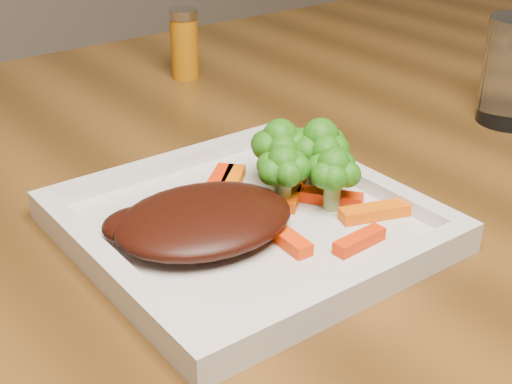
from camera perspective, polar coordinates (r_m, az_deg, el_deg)
plate at (r=0.60m, az=-0.77°, el=-2.90°), size 0.27×0.27×0.01m
steak at (r=0.57m, az=-4.18°, el=-2.20°), size 0.16×0.13×0.03m
broccoli_0 at (r=0.64m, az=1.94°, el=3.39°), size 0.08×0.08×0.07m
broccoli_1 at (r=0.64m, az=5.14°, el=3.05°), size 0.07×0.07×0.06m
broccoli_2 at (r=0.61m, az=6.17°, el=1.18°), size 0.07×0.07×0.06m
broccoli_3 at (r=0.61m, az=2.20°, el=1.52°), size 0.07×0.07×0.06m
carrot_0 at (r=0.56m, az=8.28°, el=-3.87°), size 0.05×0.02×0.01m
carrot_1 at (r=0.61m, az=9.54°, el=-1.54°), size 0.06×0.04×0.01m
carrot_2 at (r=0.56m, az=2.37°, el=-3.65°), size 0.02×0.05×0.01m
carrot_3 at (r=0.68m, az=3.96°, el=2.00°), size 0.06×0.03×0.01m
carrot_4 at (r=0.65m, az=-1.98°, el=0.76°), size 0.05×0.05×0.01m
carrot_5 at (r=0.63m, az=5.94°, el=-0.41°), size 0.05×0.05×0.01m
carrot_6 at (r=0.63m, az=2.86°, el=0.01°), size 0.06×0.05×0.01m
spice_shaker at (r=0.97m, az=-5.75°, el=11.70°), size 0.04×0.04×0.09m
carrot_7 at (r=0.65m, az=-3.00°, el=0.85°), size 0.05×0.05×0.01m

